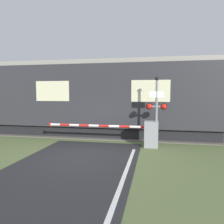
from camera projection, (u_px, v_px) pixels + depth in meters
name	position (u px, v px, depth m)	size (l,w,h in m)	color
ground_plane	(86.00, 154.00, 8.62)	(80.00, 80.00, 0.00)	#5B6B3D
track_bed	(108.00, 134.00, 12.68)	(36.00, 3.20, 0.13)	#666056
train	(63.00, 98.00, 13.02)	(18.76, 2.78, 4.16)	black
crossing_barrier	(143.00, 133.00, 9.72)	(5.18, 0.44, 1.17)	gray
signal_post	(157.00, 107.00, 9.60)	(0.93, 0.26, 3.12)	gray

